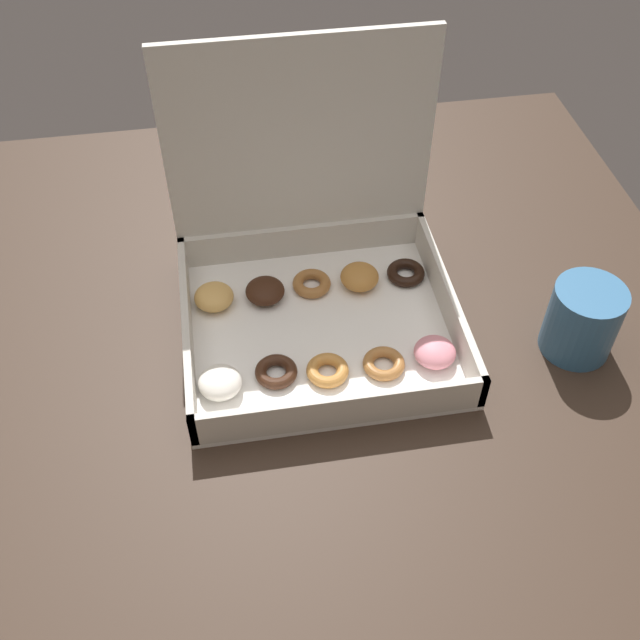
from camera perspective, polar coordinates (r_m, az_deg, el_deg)
The scene contains 4 objects.
ground_plane at distance 1.51m, azimuth -1.46°, elevation -20.33°, with size 8.00×8.00×0.00m, color #2D2826.
dining_table at distance 0.95m, azimuth -2.20°, elevation -5.13°, with size 0.98×0.88×0.76m.
donut_box at distance 0.84m, azimuth -0.58°, elevation 4.12°, with size 0.30×0.28×0.29m.
coffee_mug at distance 0.85m, azimuth 19.40°, elevation 0.08°, with size 0.08×0.08×0.08m.
Camera 1 is at (-0.06, -0.58, 1.39)m, focal length 42.00 mm.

